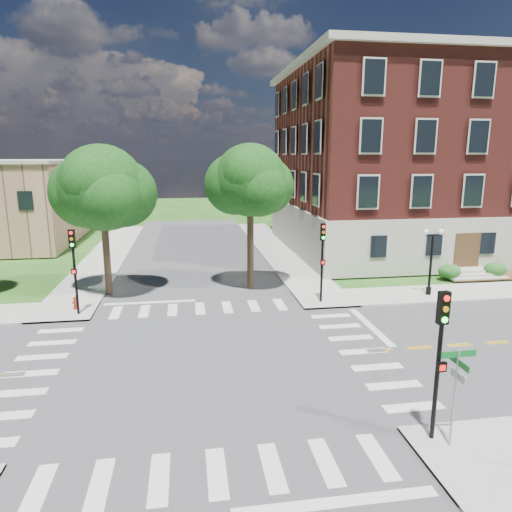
{
  "coord_description": "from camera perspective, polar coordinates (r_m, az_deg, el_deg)",
  "views": [
    {
      "loc": [
        -0.61,
        -18.53,
        8.8
      ],
      "look_at": [
        3.24,
        6.62,
        3.2
      ],
      "focal_mm": 32.0,
      "sensor_mm": 36.0,
      "label": 1
    }
  ],
  "objects": [
    {
      "name": "ground",
      "position": [
        20.52,
        -6.33,
        -13.06
      ],
      "size": [
        160.0,
        160.0,
        0.0
      ],
      "primitive_type": "plane",
      "color": "#1A4D15",
      "rests_on": "ground"
    },
    {
      "name": "road_ew",
      "position": [
        20.52,
        -6.33,
        -13.05
      ],
      "size": [
        90.0,
        12.0,
        0.01
      ],
      "primitive_type": "cube",
      "color": "#3D3D3F",
      "rests_on": "ground"
    },
    {
      "name": "road_ns",
      "position": [
        20.52,
        -6.33,
        -13.04
      ],
      "size": [
        12.0,
        90.0,
        0.01
      ],
      "primitive_type": "cube",
      "color": "#3D3D3F",
      "rests_on": "ground"
    },
    {
      "name": "sidewalk_ne",
      "position": [
        38.49,
        16.1,
        -1.21
      ],
      "size": [
        34.0,
        34.0,
        0.12
      ],
      "color": "#9E9B93",
      "rests_on": "ground"
    },
    {
      "name": "crosswalk_east",
      "position": [
        21.95,
        13.21,
        -11.57
      ],
      "size": [
        2.2,
        10.2,
        0.02
      ],
      "primitive_type": null,
      "color": "silver",
      "rests_on": "ground"
    },
    {
      "name": "stop_bar_east",
      "position": [
        25.09,
        14.09,
        -8.51
      ],
      "size": [
        0.4,
        5.5,
        0.0
      ],
      "primitive_type": "cube",
      "color": "silver",
      "rests_on": "ground"
    },
    {
      "name": "main_building",
      "position": [
        47.41,
        23.0,
        10.89
      ],
      "size": [
        30.6,
        22.4,
        16.5
      ],
      "color": "#ADA998",
      "rests_on": "ground"
    },
    {
      "name": "tree_c",
      "position": [
        29.87,
        -18.71,
        8.04
      ],
      "size": [
        5.31,
        5.31,
        9.42
      ],
      "color": "#2E2317",
      "rests_on": "ground"
    },
    {
      "name": "tree_d",
      "position": [
        29.68,
        -0.73,
        9.38
      ],
      "size": [
        4.69,
        4.69,
        9.5
      ],
      "color": "#2E2317",
      "rests_on": "ground"
    },
    {
      "name": "traffic_signal_se",
      "position": [
        15.01,
        22.02,
        -10.51
      ],
      "size": [
        0.33,
        0.37,
        4.8
      ],
      "color": "black",
      "rests_on": "ground"
    },
    {
      "name": "traffic_signal_ne",
      "position": [
        27.37,
        8.3,
        0.44
      ],
      "size": [
        0.37,
        0.43,
        4.8
      ],
      "color": "black",
      "rests_on": "ground"
    },
    {
      "name": "traffic_signal_nw",
      "position": [
        26.87,
        -21.81,
        -0.55
      ],
      "size": [
        0.34,
        0.38,
        4.8
      ],
      "color": "black",
      "rests_on": "ground"
    },
    {
      "name": "twin_lamp_west",
      "position": [
        30.73,
        21.06,
        -0.22
      ],
      "size": [
        1.36,
        0.36,
        4.23
      ],
      "color": "black",
      "rests_on": "ground"
    },
    {
      "name": "street_sign_pole",
      "position": [
        15.23,
        23.77,
        -13.94
      ],
      "size": [
        1.1,
        1.1,
        3.1
      ],
      "color": "gray",
      "rests_on": "ground"
    },
    {
      "name": "fire_hydrant",
      "position": [
        28.49,
        -21.62,
        -5.5
      ],
      "size": [
        0.35,
        0.35,
        0.75
      ],
      "color": "#A21E0C",
      "rests_on": "ground"
    }
  ]
}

